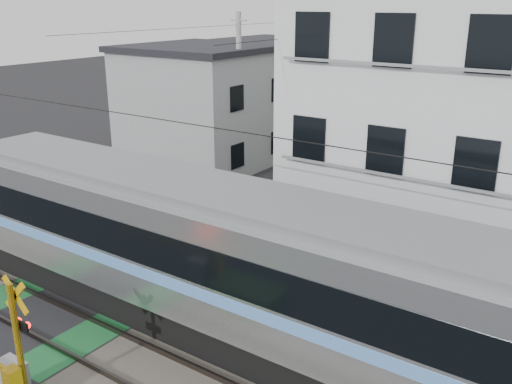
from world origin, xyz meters
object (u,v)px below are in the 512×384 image
Objects in this scene: crossing_signal_near at (10,373)px; apartment_block at (471,126)px; crossing_signal_far at (108,222)px; pedestrian at (431,126)px.

apartment_block is at bearing 65.78° from crossing_signal_near.
crossing_signal_far is at bearing -152.22° from apartment_block.
apartment_block reaches higher than crossing_signal_near.
pedestrian is at bearing 79.45° from crossing_signal_far.
crossing_signal_far reaches higher than pedestrian.
crossing_signal_near and crossing_signal_far have the same top height.
crossing_signal_near is 30.45m from pedestrian.
crossing_signal_near is at bearing -54.71° from crossing_signal_far.
pedestrian is at bearing 111.40° from apartment_block.
crossing_signal_near is 8.95m from crossing_signal_far.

